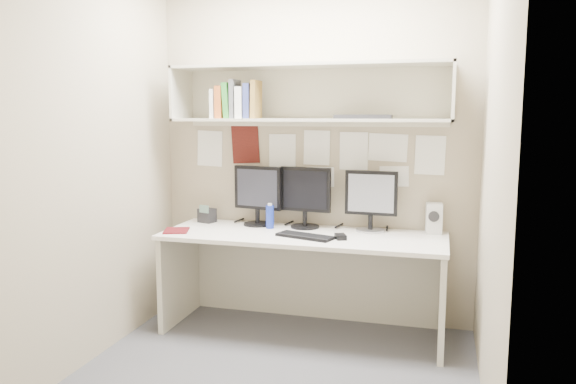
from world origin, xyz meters
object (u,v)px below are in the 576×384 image
(keyboard, at_px, (305,236))
(desk_phone, at_px, (207,215))
(monitor_left, at_px, (258,193))
(monitor_right, at_px, (371,198))
(maroon_notebook, at_px, (176,231))
(desk, at_px, (303,283))
(monitor_center, at_px, (305,195))
(speaker, at_px, (434,218))

(keyboard, distance_m, desk_phone, 0.93)
(monitor_left, relative_size, keyboard, 1.12)
(monitor_right, height_order, maroon_notebook, monitor_right)
(desk, bearing_deg, desk_phone, 165.77)
(monitor_left, height_order, monitor_right, monitor_left)
(monitor_center, xyz_separation_m, maroon_notebook, (-0.87, -0.38, -0.24))
(monitor_left, relative_size, monitor_center, 1.00)
(desk, height_order, keyboard, keyboard)
(desk, xyz_separation_m, keyboard, (0.04, -0.12, 0.37))
(monitor_right, bearing_deg, speaker, 8.20)
(monitor_left, xyz_separation_m, speaker, (1.30, 0.04, -0.14))
(keyboard, bearing_deg, desk_phone, 176.84)
(monitor_center, bearing_deg, monitor_left, -173.27)
(monitor_right, bearing_deg, monitor_center, -177.20)
(monitor_center, distance_m, maroon_notebook, 0.98)
(speaker, xyz_separation_m, desk_phone, (-1.72, -0.05, -0.05))
(speaker, bearing_deg, monitor_right, 179.10)
(maroon_notebook, bearing_deg, desk_phone, 59.85)
(desk, relative_size, keyboard, 4.98)
(keyboard, height_order, speaker, speaker)
(speaker, bearing_deg, desk_phone, 175.41)
(monitor_right, distance_m, speaker, 0.46)
(keyboard, bearing_deg, monitor_right, 57.32)
(monitor_right, height_order, desk_phone, monitor_right)
(maroon_notebook, bearing_deg, monitor_center, 5.28)
(desk, distance_m, keyboard, 0.39)
(monitor_right, relative_size, maroon_notebook, 2.12)
(desk, xyz_separation_m, speaker, (0.89, 0.26, 0.47))
(monitor_left, bearing_deg, maroon_notebook, -132.07)
(monitor_center, bearing_deg, maroon_notebook, -149.34)
(monitor_right, distance_m, keyboard, 0.58)
(desk, relative_size, desk_phone, 13.96)
(desk, distance_m, monitor_center, 0.65)
(monitor_center, bearing_deg, desk, -73.79)
(maroon_notebook, height_order, desk_phone, desk_phone)
(monitor_left, bearing_deg, desk, -18.15)
(maroon_notebook, bearing_deg, keyboard, -15.85)
(monitor_center, xyz_separation_m, monitor_right, (0.49, 0.00, -0.01))
(speaker, height_order, desk_phone, speaker)
(monitor_left, height_order, maroon_notebook, monitor_left)
(desk, xyz_separation_m, monitor_center, (-0.04, 0.22, 0.61))
(desk, bearing_deg, monitor_center, 99.48)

